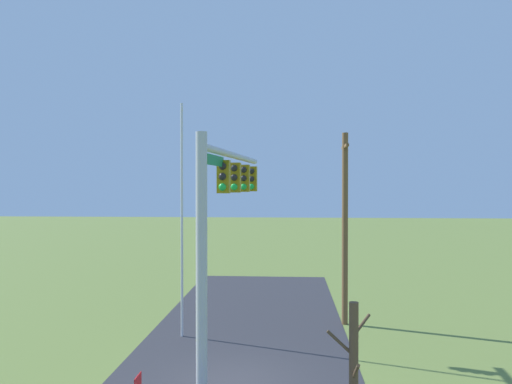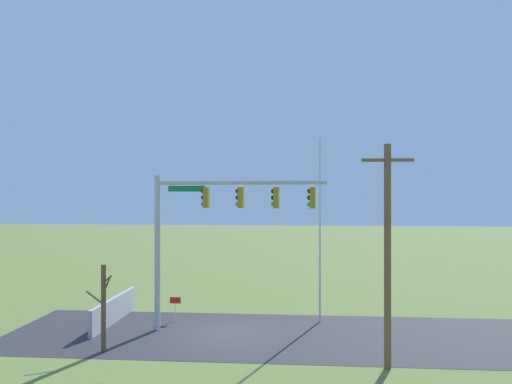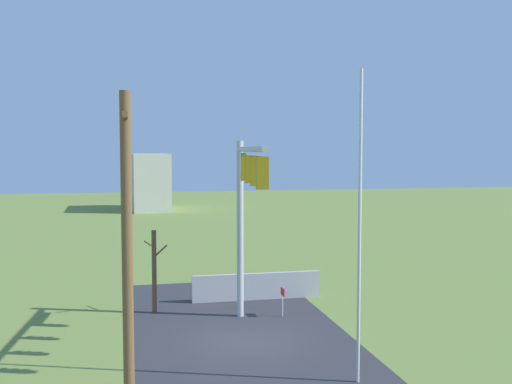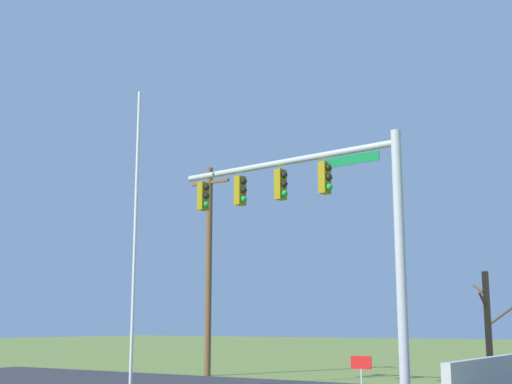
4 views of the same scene
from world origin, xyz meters
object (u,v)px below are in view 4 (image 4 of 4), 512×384
(signal_mast, at_px, (320,209))
(utility_pole, at_px, (209,265))
(flagpole, at_px, (135,236))
(bare_tree, at_px, (488,329))
(open_sign, at_px, (361,369))

(signal_mast, height_order, utility_pole, utility_pole)
(utility_pole, bearing_deg, flagpole, -71.50)
(signal_mast, distance_m, utility_pole, 8.67)
(signal_mast, xyz_separation_m, flagpole, (-5.21, -2.40, -0.70))
(bare_tree, xyz_separation_m, open_sign, (-1.72, -5.22, -0.94))
(signal_mast, bearing_deg, open_sign, -42.72)
(flagpole, bearing_deg, signal_mast, 24.79)
(flagpole, distance_m, bare_tree, 11.05)
(flagpole, xyz_separation_m, open_sign, (7.33, 0.44, -3.76))
(utility_pole, xyz_separation_m, open_sign, (9.58, -6.27, -3.44))
(flagpole, height_order, bare_tree, flagpole)
(open_sign, bearing_deg, utility_pole, 146.79)
(signal_mast, distance_m, open_sign, 5.32)
(utility_pole, bearing_deg, signal_mast, -30.02)
(utility_pole, distance_m, open_sign, 11.95)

